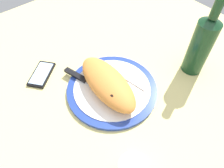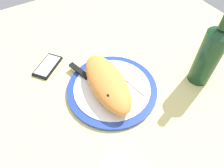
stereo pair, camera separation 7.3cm
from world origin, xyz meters
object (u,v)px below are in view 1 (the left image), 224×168
object	(u,v)px
plate	(112,89)
knife	(83,79)
fork	(124,77)
calzone	(107,83)
smartphone	(42,74)
wine_bottle	(201,45)

from	to	relation	value
plate	knife	bearing A→B (deg)	31.61
plate	fork	distance (cm)	6.54
plate	knife	size ratio (longest dim) A/B	1.36
plate	calzone	xyz separation A→B (cm)	(0.58, 1.60, 4.22)
calzone	fork	bearing A→B (deg)	-90.21
fork	knife	size ratio (longest dim) A/B	0.67
calzone	fork	size ratio (longest dim) A/B	1.83
smartphone	fork	bearing A→B (deg)	-135.42
calzone	wine_bottle	size ratio (longest dim) A/B	0.97
plate	fork	world-z (taller)	fork
plate	smartphone	bearing A→B (deg)	34.48
fork	knife	world-z (taller)	knife
fork	wine_bottle	bearing A→B (deg)	-117.24
fork	plate	bearing A→B (deg)	94.91
fork	smartphone	world-z (taller)	fork
smartphone	wine_bottle	xyz separation A→B (cm)	(-35.50, -47.15, 11.69)
calzone	wine_bottle	distance (cm)	35.84
calzone	smartphone	world-z (taller)	calzone
smartphone	wine_bottle	distance (cm)	60.16
calzone	smartphone	distance (cm)	27.32
calzone	smartphone	xyz separation A→B (cm)	(22.76, 14.43, -4.45)
plate	wine_bottle	size ratio (longest dim) A/B	1.08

